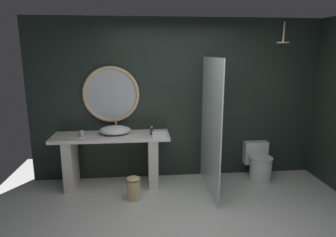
{
  "coord_description": "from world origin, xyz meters",
  "views": [
    {
      "loc": [
        -0.63,
        -2.82,
        2.07
      ],
      "look_at": [
        -0.27,
        0.98,
        1.2
      ],
      "focal_mm": 31.32,
      "sensor_mm": 36.0,
      "label": 1
    }
  ],
  "objects_px": {
    "rain_shower_head": "(283,40)",
    "soap_dispenser": "(152,131)",
    "round_wall_mirror": "(111,94)",
    "vessel_sink": "(115,130)",
    "waste_bin": "(133,188)",
    "folded_hand_towel": "(159,135)",
    "tumbler_cup": "(82,133)",
    "toilet": "(259,162)"
  },
  "relations": [
    {
      "from": "vessel_sink",
      "to": "folded_hand_towel",
      "type": "height_order",
      "value": "vessel_sink"
    },
    {
      "from": "round_wall_mirror",
      "to": "folded_hand_towel",
      "type": "xyz_separation_m",
      "value": [
        0.73,
        -0.44,
        -0.56
      ]
    },
    {
      "from": "vessel_sink",
      "to": "rain_shower_head",
      "type": "distance_m",
      "value": 2.86
    },
    {
      "from": "folded_hand_towel",
      "to": "soap_dispenser",
      "type": "bearing_deg",
      "value": 127.87
    },
    {
      "from": "round_wall_mirror",
      "to": "toilet",
      "type": "xyz_separation_m",
      "value": [
        2.4,
        -0.19,
        -1.15
      ]
    },
    {
      "from": "tumbler_cup",
      "to": "round_wall_mirror",
      "type": "height_order",
      "value": "round_wall_mirror"
    },
    {
      "from": "toilet",
      "to": "folded_hand_towel",
      "type": "relative_size",
      "value": 2.74
    },
    {
      "from": "vessel_sink",
      "to": "rain_shower_head",
      "type": "bearing_deg",
      "value": -2.27
    },
    {
      "from": "tumbler_cup",
      "to": "toilet",
      "type": "distance_m",
      "value": 2.9
    },
    {
      "from": "waste_bin",
      "to": "rain_shower_head",
      "type": "bearing_deg",
      "value": 10.62
    },
    {
      "from": "folded_hand_towel",
      "to": "round_wall_mirror",
      "type": "bearing_deg",
      "value": 149.0
    },
    {
      "from": "round_wall_mirror",
      "to": "toilet",
      "type": "relative_size",
      "value": 1.53
    },
    {
      "from": "soap_dispenser",
      "to": "round_wall_mirror",
      "type": "xyz_separation_m",
      "value": [
        -0.62,
        0.3,
        0.53
      ]
    },
    {
      "from": "rain_shower_head",
      "to": "toilet",
      "type": "bearing_deg",
      "value": 142.77
    },
    {
      "from": "folded_hand_towel",
      "to": "vessel_sink",
      "type": "bearing_deg",
      "value": 162.43
    },
    {
      "from": "rain_shower_head",
      "to": "toilet",
      "type": "xyz_separation_m",
      "value": [
        -0.18,
        0.14,
        -1.97
      ]
    },
    {
      "from": "vessel_sink",
      "to": "waste_bin",
      "type": "xyz_separation_m",
      "value": [
        0.27,
        -0.52,
        -0.72
      ]
    },
    {
      "from": "soap_dispenser",
      "to": "folded_hand_towel",
      "type": "height_order",
      "value": "soap_dispenser"
    },
    {
      "from": "folded_hand_towel",
      "to": "tumbler_cup",
      "type": "bearing_deg",
      "value": 173.32
    },
    {
      "from": "soap_dispenser",
      "to": "round_wall_mirror",
      "type": "distance_m",
      "value": 0.87
    },
    {
      "from": "tumbler_cup",
      "to": "toilet",
      "type": "xyz_separation_m",
      "value": [
        2.83,
        0.11,
        -0.61
      ]
    },
    {
      "from": "toilet",
      "to": "vessel_sink",
      "type": "bearing_deg",
      "value": -179.06
    },
    {
      "from": "tumbler_cup",
      "to": "waste_bin",
      "type": "height_order",
      "value": "tumbler_cup"
    },
    {
      "from": "vessel_sink",
      "to": "waste_bin",
      "type": "bearing_deg",
      "value": -62.4
    },
    {
      "from": "rain_shower_head",
      "to": "soap_dispenser",
      "type": "bearing_deg",
      "value": 179.21
    },
    {
      "from": "vessel_sink",
      "to": "rain_shower_head",
      "type": "height_order",
      "value": "rain_shower_head"
    },
    {
      "from": "soap_dispenser",
      "to": "rain_shower_head",
      "type": "xyz_separation_m",
      "value": [
        1.97,
        -0.03,
        1.35
      ]
    },
    {
      "from": "waste_bin",
      "to": "folded_hand_towel",
      "type": "bearing_deg",
      "value": 38.34
    },
    {
      "from": "soap_dispenser",
      "to": "waste_bin",
      "type": "bearing_deg",
      "value": -122.52
    },
    {
      "from": "round_wall_mirror",
      "to": "waste_bin",
      "type": "distance_m",
      "value": 1.49
    },
    {
      "from": "soap_dispenser",
      "to": "folded_hand_towel",
      "type": "distance_m",
      "value": 0.18
    },
    {
      "from": "vessel_sink",
      "to": "folded_hand_towel",
      "type": "bearing_deg",
      "value": -17.57
    },
    {
      "from": "soap_dispenser",
      "to": "folded_hand_towel",
      "type": "bearing_deg",
      "value": -52.13
    },
    {
      "from": "toilet",
      "to": "folded_hand_towel",
      "type": "bearing_deg",
      "value": -171.53
    },
    {
      "from": "soap_dispenser",
      "to": "waste_bin",
      "type": "xyz_separation_m",
      "value": [
        -0.29,
        -0.45,
        -0.71
      ]
    },
    {
      "from": "toilet",
      "to": "waste_bin",
      "type": "distance_m",
      "value": 2.15
    },
    {
      "from": "vessel_sink",
      "to": "rain_shower_head",
      "type": "xyz_separation_m",
      "value": [
        2.53,
        -0.1,
        1.34
      ]
    },
    {
      "from": "round_wall_mirror",
      "to": "waste_bin",
      "type": "xyz_separation_m",
      "value": [
        0.33,
        -0.75,
        -1.24
      ]
    },
    {
      "from": "soap_dispenser",
      "to": "round_wall_mirror",
      "type": "height_order",
      "value": "round_wall_mirror"
    },
    {
      "from": "tumbler_cup",
      "to": "toilet",
      "type": "height_order",
      "value": "tumbler_cup"
    },
    {
      "from": "vessel_sink",
      "to": "soap_dispenser",
      "type": "bearing_deg",
      "value": -7.45
    },
    {
      "from": "tumbler_cup",
      "to": "toilet",
      "type": "relative_size",
      "value": 0.15
    }
  ]
}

